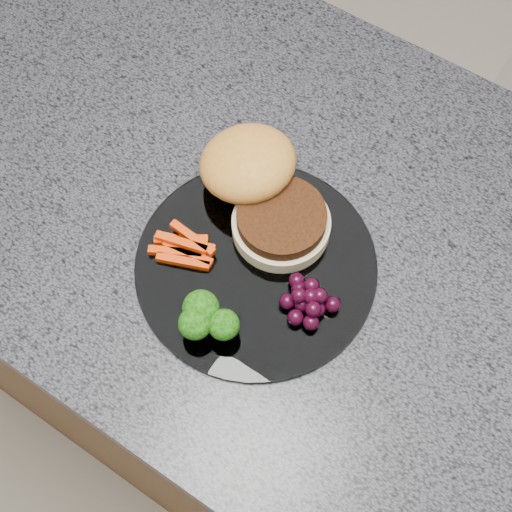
{
  "coord_description": "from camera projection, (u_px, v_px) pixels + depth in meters",
  "views": [
    {
      "loc": [
        0.18,
        -0.34,
        1.59
      ],
      "look_at": [
        -0.0,
        -0.07,
        0.93
      ],
      "focal_mm": 50.0,
      "sensor_mm": 36.0,
      "label": 1
    }
  ],
  "objects": [
    {
      "name": "carrot_sticks",
      "position": [
        184.0,
        247.0,
        0.76
      ],
      "size": [
        0.07,
        0.05,
        0.02
      ],
      "rotation": [
        0.0,
        0.0,
        -0.0
      ],
      "color": "red",
      "rests_on": "plate"
    },
    {
      "name": "island_cabinet",
      "position": [
        280.0,
        353.0,
        1.21
      ],
      "size": [
        1.2,
        0.6,
        0.86
      ],
      "primitive_type": "cube",
      "color": "brown",
      "rests_on": "ground"
    },
    {
      "name": "plate",
      "position": [
        256.0,
        265.0,
        0.76
      ],
      "size": [
        0.26,
        0.26,
        0.01
      ],
      "primitive_type": "cylinder",
      "color": "white",
      "rests_on": "countertop"
    },
    {
      "name": "countertop",
      "position": [
        293.0,
        228.0,
        0.81
      ],
      "size": [
        1.2,
        0.6,
        0.04
      ],
      "primitive_type": "cube",
      "color": "#44444D",
      "rests_on": "island_cabinet"
    },
    {
      "name": "burger",
      "position": [
        259.0,
        186.0,
        0.77
      ],
      "size": [
        0.19,
        0.16,
        0.06
      ],
      "rotation": [
        0.0,
        0.0,
        -0.25
      ],
      "color": "#CBBC8F",
      "rests_on": "plate"
    },
    {
      "name": "grape_bunch",
      "position": [
        308.0,
        300.0,
        0.73
      ],
      "size": [
        0.06,
        0.05,
        0.03
      ],
      "rotation": [
        0.0,
        0.0,
        0.03
      ],
      "color": "black",
      "rests_on": "plate"
    },
    {
      "name": "broccoli",
      "position": [
        205.0,
        318.0,
        0.71
      ],
      "size": [
        0.06,
        0.05,
        0.04
      ],
      "rotation": [
        0.0,
        0.0,
        -0.26
      ],
      "color": "olive",
      "rests_on": "plate"
    }
  ]
}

